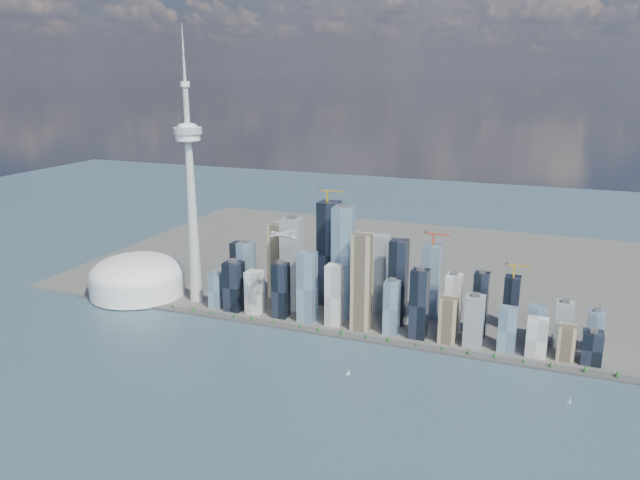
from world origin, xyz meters
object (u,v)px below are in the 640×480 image
at_px(needle_tower, 191,191).
at_px(sailboat_east, 570,401).
at_px(sailboat_west, 348,373).
at_px(dome_stadium, 137,277).
at_px(airplane, 283,235).

relative_size(needle_tower, sailboat_east, 57.44).
xyz_separation_m(sailboat_west, sailboat_east, (328.74, 32.23, 0.01)).
relative_size(dome_stadium, sailboat_east, 20.87).
distance_m(dome_stadium, airplane, 432.80).
distance_m(dome_stadium, sailboat_west, 574.21).
height_order(needle_tower, airplane, needle_tower).
xyz_separation_m(needle_tower, sailboat_west, (401.55, -197.41, -232.78)).
relative_size(sailboat_west, sailboat_east, 1.00).
bearing_deg(needle_tower, airplane, -23.56).
bearing_deg(sailboat_east, dome_stadium, -168.71).
height_order(needle_tower, sailboat_west, needle_tower).
bearing_deg(dome_stadium, sailboat_east, -10.11).
xyz_separation_m(needle_tower, sailboat_east, (730.29, -165.19, -232.76)).
distance_m(dome_stadium, sailboat_east, 884.76).
height_order(dome_stadium, sailboat_east, dome_stadium).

